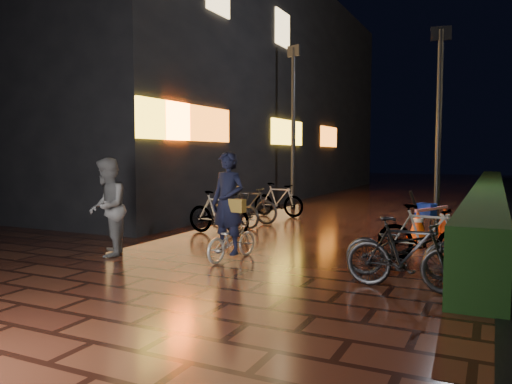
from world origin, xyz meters
The scene contains 11 objects.
ground centered at (0.00, 0.00, 0.00)m, with size 80.00×80.00×0.00m, color #381911.
hedge centered at (3.30, 8.00, 0.50)m, with size 0.70×20.00×1.00m, color black.
bystander_person centered at (-2.74, -1.22, 0.88)m, with size 0.85×0.66×1.75m, color #5E5E61.
storefront_block centered at (-9.50, 11.50, 4.50)m, with size 12.09×22.00×9.00m.
lamp_post_hedge centered at (2.22, 4.42, 2.61)m, with size 0.46×0.15×4.75m.
lamp_post_sf centered at (-2.74, 7.78, 2.99)m, with size 0.51×0.26×5.43m.
cyclist centered at (-0.61, -0.59, 0.69)m, with size 0.70×1.35×1.86m.
traffic_barrier centered at (2.19, 3.78, 0.31)m, with size 0.90×1.50×0.62m.
cart_assembly centered at (2.03, 3.89, 0.51)m, with size 0.69×0.59×0.99m.
parked_bikes_storefront centered at (-2.31, 3.36, 0.47)m, with size 1.94×4.16×0.98m.
parked_bikes_hedge centered at (2.37, -0.42, 0.47)m, with size 1.86×2.42×0.98m.
Camera 1 is at (3.45, -7.99, 1.81)m, focal length 35.00 mm.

